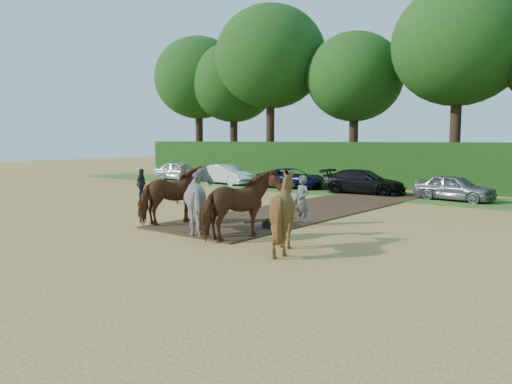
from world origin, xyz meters
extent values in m
plane|color=gold|center=(0.00, 0.00, 0.00)|extent=(120.00, 120.00, 0.00)
cube|color=#472D1C|center=(1.50, 7.00, 0.03)|extent=(4.50, 17.00, 0.05)
cube|color=#38601E|center=(0.00, 14.00, 0.01)|extent=(50.00, 5.00, 0.03)
cube|color=#14380F|center=(0.00, 18.50, 1.50)|extent=(46.00, 1.60, 3.00)
imported|color=tan|center=(-4.77, 4.52, 0.98)|extent=(1.07, 1.18, 1.96)
imported|color=#23252F|center=(-7.42, 3.93, 0.83)|extent=(0.80, 1.05, 1.65)
imported|color=brown|center=(-0.21, -0.20, 1.11)|extent=(1.77, 2.82, 2.21)
imported|color=beige|center=(1.67, -0.49, 1.11)|extent=(2.57, 2.34, 2.21)
imported|color=brown|center=(3.55, -0.78, 1.11)|extent=(1.77, 2.82, 2.21)
imported|color=brown|center=(5.43, -1.06, 1.11)|extent=(2.21, 2.37, 2.22)
cube|color=black|center=(3.15, 1.59, 0.18)|extent=(0.58, 1.01, 0.37)
cube|color=brown|center=(3.00, 0.98, 0.37)|extent=(0.45, 1.46, 0.11)
cylinder|color=brown|center=(3.06, 2.21, 0.58)|extent=(0.16, 1.07, 0.78)
cylinder|color=brown|center=(3.51, 2.10, 0.58)|extent=(0.45, 1.02, 0.78)
imported|color=gray|center=(3.44, 2.82, 0.92)|extent=(0.76, 0.59, 1.85)
imported|color=silver|center=(-15.32, 13.77, 0.73)|extent=(4.44, 2.24, 1.45)
imported|color=white|center=(-10.12, 13.48, 0.70)|extent=(4.39, 1.93, 1.40)
imported|color=#111236|center=(-4.92, 14.09, 0.65)|extent=(4.89, 2.67, 1.30)
imported|color=black|center=(0.28, 13.92, 0.71)|extent=(5.07, 2.48, 1.42)
imported|color=gray|center=(5.48, 13.89, 0.69)|extent=(4.21, 2.11, 1.38)
cylinder|color=#382616|center=(-21.00, 21.50, 2.93)|extent=(0.70, 0.70, 5.85)
ellipsoid|color=#163F11|center=(-21.00, 21.50, 9.00)|extent=(8.40, 8.40, 7.73)
cylinder|color=#382616|center=(-17.00, 22.00, 2.70)|extent=(0.70, 0.70, 5.40)
ellipsoid|color=#163F11|center=(-17.00, 22.00, 8.32)|extent=(7.80, 7.80, 7.18)
cylinder|color=#382616|center=(-12.00, 21.00, 3.26)|extent=(0.70, 0.70, 6.53)
ellipsoid|color=#163F11|center=(-12.00, 21.00, 9.97)|extent=(9.20, 9.20, 8.46)
cylinder|color=#382616|center=(-5.00, 22.50, 2.59)|extent=(0.70, 0.70, 5.17)
ellipsoid|color=#163F11|center=(-5.00, 22.50, 7.95)|extent=(7.40, 7.40, 6.81)
cylinder|color=#382616|center=(3.00, 21.50, 3.04)|extent=(0.70, 0.70, 6.08)
ellipsoid|color=#163F11|center=(3.00, 21.50, 9.30)|extent=(8.60, 8.60, 7.91)
camera|label=1|loc=(13.70, -12.48, 3.16)|focal=35.00mm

